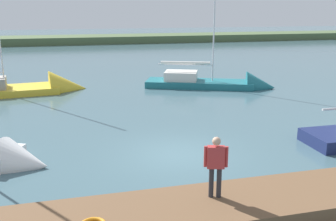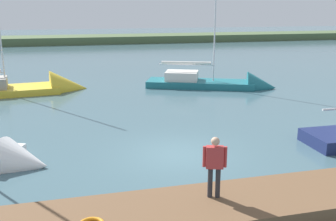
# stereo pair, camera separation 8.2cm
# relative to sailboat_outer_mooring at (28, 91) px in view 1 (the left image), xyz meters

# --- Properties ---
(ground_plane) EXTENTS (200.00, 200.00, 0.00)m
(ground_plane) POSITION_rel_sailboat_outer_mooring_xyz_m (-6.94, 13.71, -0.12)
(ground_plane) COLOR #42606B
(far_shoreline) EXTENTS (180.00, 8.00, 2.40)m
(far_shoreline) POSITION_rel_sailboat_outer_mooring_xyz_m (-6.94, -39.25, -0.12)
(far_shoreline) COLOR #4C603D
(far_shoreline) RESTS_ON ground_plane
(dock_pier) EXTENTS (20.92, 2.35, 0.50)m
(dock_pier) POSITION_rel_sailboat_outer_mooring_xyz_m (-6.94, 18.60, 0.13)
(dock_pier) COLOR brown
(dock_pier) RESTS_ON ground_plane
(sailboat_outer_mooring) EXTENTS (10.73, 3.89, 12.06)m
(sailboat_outer_mooring) POSITION_rel_sailboat_outer_mooring_xyz_m (0.00, 0.00, 0.00)
(sailboat_outer_mooring) COLOR gold
(sailboat_outer_mooring) RESTS_ON ground_plane
(sailboat_inner_slip) EXTENTS (9.57, 5.65, 11.22)m
(sailboat_inner_slip) POSITION_rel_sailboat_outer_mooring_xyz_m (-13.69, 1.67, 0.09)
(sailboat_inner_slip) COLOR #1E6B75
(sailboat_inner_slip) RESTS_ON ground_plane
(person_on_dock) EXTENTS (0.64, 0.35, 1.79)m
(person_on_dock) POSITION_rel_sailboat_outer_mooring_xyz_m (-6.73, 18.35, 1.43)
(person_on_dock) COLOR #28282D
(person_on_dock) RESTS_ON dock_pier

